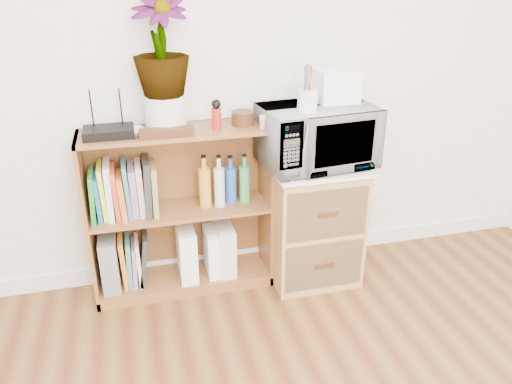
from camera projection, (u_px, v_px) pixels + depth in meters
name	position (u px, v px, depth m)	size (l,w,h in m)	color
skirting_board	(238.00, 256.00, 3.15)	(4.00, 0.02, 0.10)	white
bookshelf	(181.00, 212.00, 2.77)	(1.00, 0.30, 0.95)	brown
wicker_unit	(312.00, 222.00, 2.93)	(0.50, 0.45, 0.70)	#9E7542
microwave	(317.00, 136.00, 2.70)	(0.59, 0.40, 0.33)	silver
pen_cup	(307.00, 100.00, 2.52)	(0.10, 0.10, 0.11)	silver
small_appliance	(336.00, 86.00, 2.69)	(0.22, 0.18, 0.17)	white
router	(109.00, 132.00, 2.47)	(0.25, 0.17, 0.04)	black
white_bowl	(131.00, 132.00, 2.49)	(0.13, 0.13, 0.03)	white
plant_pot	(166.00, 113.00, 2.54)	(0.21, 0.21, 0.18)	silver
potted_plant	(160.00, 46.00, 2.41)	(0.27, 0.27, 0.49)	#3E7B31
trinket_box	(167.00, 133.00, 2.46)	(0.27, 0.07, 0.04)	#391A0F
kokeshi_doll	(217.00, 119.00, 2.56)	(0.05, 0.05, 0.11)	#AC2015
wooden_bowl	(243.00, 118.00, 2.65)	(0.12, 0.12, 0.07)	#3B2210
paint_jars	(269.00, 123.00, 2.59)	(0.10, 0.04, 0.05)	#D3758F
file_box	(110.00, 260.00, 2.78)	(0.09, 0.25, 0.31)	slate
magazine_holder_left	(187.00, 252.00, 2.87)	(0.10, 0.25, 0.31)	white
magazine_holder_mid	(213.00, 251.00, 2.91)	(0.09, 0.22, 0.27)	white
magazine_holder_right	(225.00, 248.00, 2.92)	(0.09, 0.24, 0.29)	silver
cookbooks	(125.00, 191.00, 2.63)	(0.35, 0.20, 0.31)	#217B2A
liquor_bottles	(224.00, 181.00, 2.76)	(0.29, 0.07, 0.29)	gold
lower_books	(134.00, 260.00, 2.81)	(0.16, 0.19, 0.30)	orange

